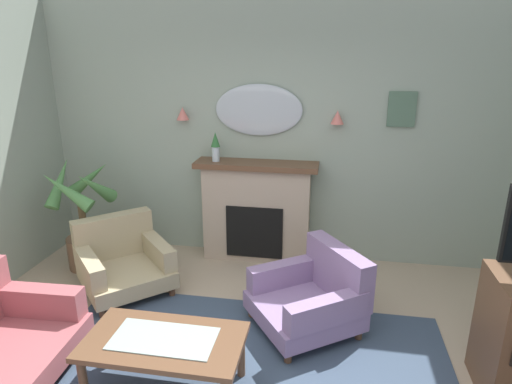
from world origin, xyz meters
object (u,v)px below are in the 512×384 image
wall_sconce_left (183,114)px  armchair_by_coffee_table (313,295)px  mantel_vase_left (216,145)px  armchair_near_fireplace (122,260)px  wall_sconce_right (337,117)px  coffee_table (164,346)px  framed_picture (402,109)px  potted_plant_corner_palm (83,221)px  wall_mirror (259,110)px  fireplace (256,212)px

wall_sconce_left → armchair_by_coffee_table: 2.45m
mantel_vase_left → armchair_near_fireplace: mantel_vase_left is taller
wall_sconce_right → wall_sconce_left: bearing=180.0°
wall_sconce_left → coffee_table: (0.59, -2.29, -1.28)m
framed_picture → potted_plant_corner_palm: size_ratio=0.29×
mantel_vase_left → coffee_table: 2.38m
wall_sconce_right → wall_mirror: bearing=176.6°
fireplace → framed_picture: framed_picture is taller
framed_picture → armchair_near_fireplace: bearing=-159.1°
framed_picture → coffee_table: size_ratio=0.33×
fireplace → framed_picture: size_ratio=3.78×
fireplace → wall_mirror: wall_mirror is taller
wall_mirror → armchair_near_fireplace: (-1.23, -1.03, -1.40)m
mantel_vase_left → armchair_by_coffee_table: (1.17, -1.19, -1.03)m
wall_sconce_left → armchair_by_coffee_table: wall_sconce_left is taller
wall_mirror → armchair_by_coffee_table: bearing=-62.3°
wall_mirror → potted_plant_corner_palm: (-1.84, -0.67, -1.16)m
fireplace → wall_sconce_left: bearing=173.8°
wall_mirror → armchair_near_fireplace: wall_mirror is taller
wall_sconce_left → coffee_table: wall_sconce_left is taller
potted_plant_corner_palm → wall_sconce_left: bearing=32.2°
wall_sconce_left → potted_plant_corner_palm: (-0.99, -0.62, -1.11)m
wall_sconce_right → armchair_near_fireplace: size_ratio=0.12×
wall_sconce_left → potted_plant_corner_palm: bearing=-147.8°
wall_sconce_right → armchair_by_coffee_table: (-0.13, -1.31, -1.35)m
wall_sconce_left → framed_picture: framed_picture is taller
wall_sconce_left → wall_sconce_right: size_ratio=1.00×
wall_mirror → potted_plant_corner_palm: 2.28m
framed_picture → potted_plant_corner_palm: framed_picture is taller
armchair_by_coffee_table → fireplace: bearing=120.4°
wall_sconce_right → coffee_table: size_ratio=0.13×
coffee_table → armchair_near_fireplace: armchair_near_fireplace is taller
framed_picture → armchair_near_fireplace: framed_picture is taller
armchair_near_fireplace → coffee_table: bearing=-53.7°
armchair_near_fireplace → potted_plant_corner_palm: size_ratio=0.92×
framed_picture → armchair_by_coffee_table: size_ratio=0.32×
coffee_table → armchair_by_coffee_table: 1.38m
mantel_vase_left → coffee_table: mantel_vase_left is taller
wall_mirror → coffee_table: bearing=-96.4°
framed_picture → fireplace: bearing=-174.2°
fireplace → coffee_table: (-0.26, -2.20, -0.19)m
armchair_by_coffee_table → wall_sconce_right: bearing=84.2°
mantel_vase_left → potted_plant_corner_palm: 1.67m
fireplace → mantel_vase_left: mantel_vase_left is taller
wall_sconce_left → framed_picture: size_ratio=0.39×
fireplace → mantel_vase_left: 0.89m
wall_sconce_left → fireplace: bearing=-6.2°
mantel_vase_left → wall_sconce_left: (-0.40, 0.12, 0.32)m
coffee_table → potted_plant_corner_palm: 2.30m
armchair_near_fireplace → potted_plant_corner_palm: potted_plant_corner_palm is taller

